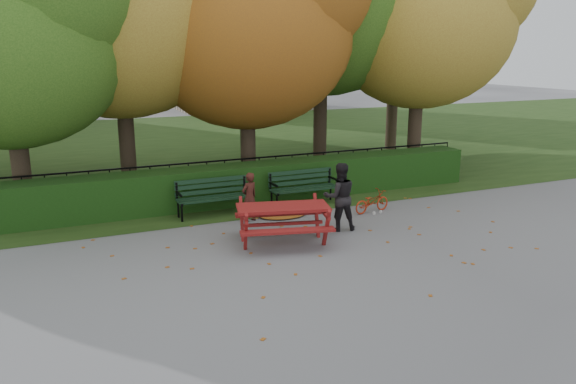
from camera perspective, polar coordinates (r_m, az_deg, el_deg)
name	(u,v)px	position (r m, az deg, el deg)	size (l,w,h in m)	color
ground	(333,256)	(11.00, 4.57, -6.53)	(90.00, 90.00, 0.00)	slate
grass_strip	(174,147)	(23.88, -11.52, 4.53)	(90.00, 90.00, 0.00)	#1A3310
building_right	(242,18)	(39.29, -4.67, 17.20)	(9.00, 6.00, 12.00)	#BAAB92
hedge	(252,183)	(14.80, -3.63, 0.93)	(13.00, 0.90, 1.00)	black
iron_fence	(242,176)	(15.53, -4.65, 1.68)	(14.00, 0.04, 1.02)	black
tree_a	(19,22)	(14.64, -25.70, 15.33)	(5.88, 5.60, 7.48)	#301F19
tree_c	(260,15)	(16.10, -2.84, 17.51)	(6.30, 6.00, 8.00)	#301F19
tree_e	(434,11)	(18.76, 14.65, 17.40)	(6.09, 5.80, 8.16)	#301F19
tree_g	(407,11)	(23.05, 12.03, 17.57)	(6.30, 6.00, 8.55)	#301F19
bench_left	(213,194)	(13.67, -7.60, -0.19)	(1.80, 0.57, 0.88)	black
bench_right	(303,185)	(14.49, 1.54, 0.75)	(1.80, 0.57, 0.88)	black
picnic_table	(283,214)	(11.52, -0.53, -2.26)	(2.18, 1.92, 0.91)	maroon
leaf_pile	(283,214)	(13.57, -0.54, -2.26)	(1.20, 0.83, 0.08)	maroon
leaf_scatter	(326,251)	(11.25, 3.84, -6.01)	(9.00, 5.70, 0.01)	maroon
child	(249,197)	(13.03, -3.94, -0.53)	(0.42, 0.28, 1.17)	#3E1813
adult	(340,197)	(12.39, 5.27, -0.48)	(0.74, 0.57, 1.52)	black
bicycle	(372,201)	(13.97, 8.52, -0.96)	(0.36, 1.04, 0.55)	#AB270F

